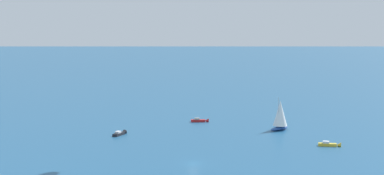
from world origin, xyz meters
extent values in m
plane|color=#1E517A|center=(0.00, 0.00, 0.00)|extent=(2000.00, 2000.00, 0.00)
cube|color=black|center=(40.79, 12.86, 0.40)|extent=(4.94, 4.37, 0.80)
cone|color=black|center=(43.21, 10.96, 0.40)|extent=(2.00, 2.06, 1.61)
cube|color=silver|center=(40.50, 13.09, 1.10)|extent=(2.18, 2.10, 0.60)
cube|color=gold|center=(9.80, -41.85, 0.40)|extent=(3.75, 5.22, 0.81)
cone|color=gold|center=(8.38, -44.59, 0.40)|extent=(2.03, 1.89, 1.61)
cube|color=silver|center=(9.98, -41.51, 1.11)|extent=(1.96, 2.16, 0.61)
ellipsoid|color=#23478C|center=(36.21, -38.83, 0.59)|extent=(6.13, 8.50, 1.18)
cylinder|color=#B2B2B7|center=(35.91, -38.28, 6.01)|extent=(0.14, 0.14, 9.67)
cone|color=white|center=(36.42, -39.20, 5.53)|extent=(6.28, 6.28, 8.22)
cube|color=#B21E1E|center=(58.56, -17.65, 0.41)|extent=(2.74, 5.31, 0.81)
cone|color=#B21E1E|center=(57.85, -20.67, 0.41)|extent=(1.88, 1.63, 1.62)
cube|color=gray|center=(58.65, -17.28, 1.12)|extent=(1.67, 2.02, 0.61)
camera|label=1|loc=(-130.46, 35.39, 33.20)|focal=52.56mm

